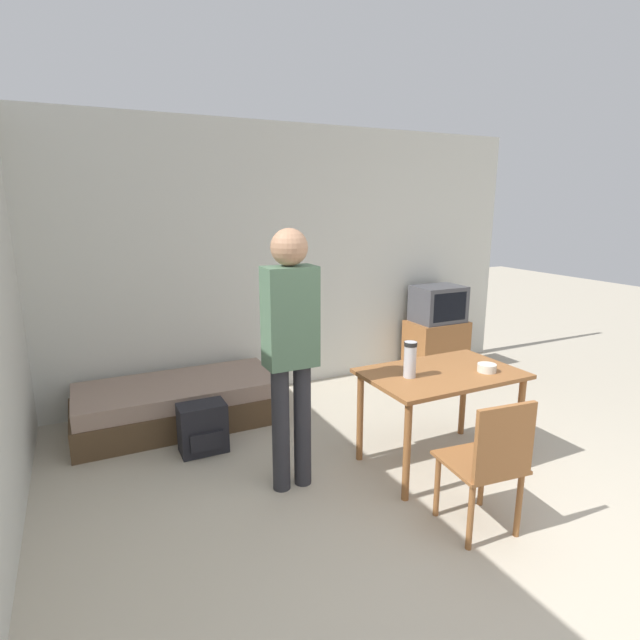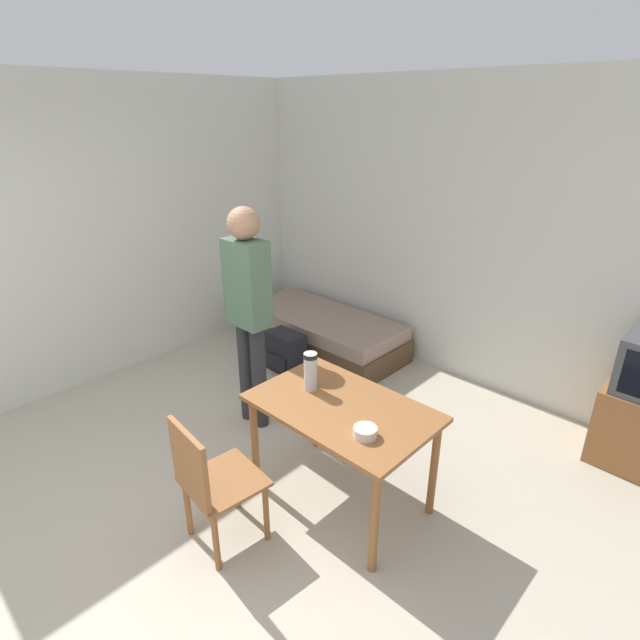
# 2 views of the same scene
# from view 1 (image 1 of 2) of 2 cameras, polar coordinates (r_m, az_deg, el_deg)

# --- Properties ---
(ground_plane) EXTENTS (20.00, 20.00, 0.00)m
(ground_plane) POSITION_cam_1_polar(r_m,az_deg,el_deg) (3.07, 22.67, -26.81)
(ground_plane) COLOR #B2A893
(wall_back) EXTENTS (5.69, 0.06, 2.70)m
(wall_back) POSITION_cam_1_polar(r_m,az_deg,el_deg) (5.18, -4.48, 6.78)
(wall_back) COLOR silver
(wall_back) RESTS_ON ground_plane
(daybed) EXTENTS (1.77, 0.81, 0.39)m
(daybed) POSITION_cam_1_polar(r_m,az_deg,el_deg) (4.67, -15.76, -9.15)
(daybed) COLOR #4C3823
(daybed) RESTS_ON ground_plane
(tv) EXTENTS (0.66, 0.45, 1.00)m
(tv) POSITION_cam_1_polar(r_m,az_deg,el_deg) (5.96, 13.19, -1.23)
(tv) COLOR brown
(tv) RESTS_ON ground_plane
(dining_table) EXTENTS (1.13, 0.72, 0.73)m
(dining_table) POSITION_cam_1_polar(r_m,az_deg,el_deg) (3.80, 13.63, -7.12)
(dining_table) COLOR brown
(dining_table) RESTS_ON ground_plane
(wooden_chair) EXTENTS (0.46, 0.46, 0.86)m
(wooden_chair) POSITION_cam_1_polar(r_m,az_deg,el_deg) (3.14, 18.85, -14.92)
(wooden_chair) COLOR brown
(wooden_chair) RESTS_ON ground_plane
(person_standing) EXTENTS (0.34, 0.24, 1.78)m
(person_standing) POSITION_cam_1_polar(r_m,az_deg,el_deg) (3.26, -3.39, -2.41)
(person_standing) COLOR #28282D
(person_standing) RESTS_ON ground_plane
(thermos_flask) EXTENTS (0.09, 0.09, 0.26)m
(thermos_flask) POSITION_cam_1_polar(r_m,az_deg,el_deg) (3.56, 10.26, -4.27)
(thermos_flask) COLOR #B7B7BC
(thermos_flask) RESTS_ON dining_table
(mate_bowl) EXTENTS (0.14, 0.14, 0.06)m
(mate_bowl) POSITION_cam_1_polar(r_m,az_deg,el_deg) (3.85, 18.53, -5.21)
(mate_bowl) COLOR beige
(mate_bowl) RESTS_ON dining_table
(backpack) EXTENTS (0.36, 0.26, 0.40)m
(backpack) POSITION_cam_1_polar(r_m,az_deg,el_deg) (4.13, -13.25, -11.95)
(backpack) COLOR black
(backpack) RESTS_ON ground_plane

